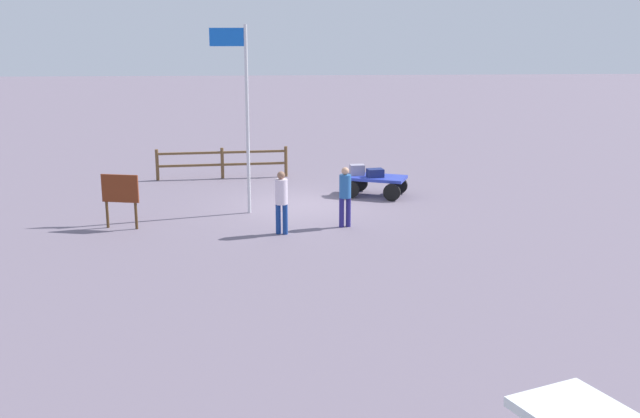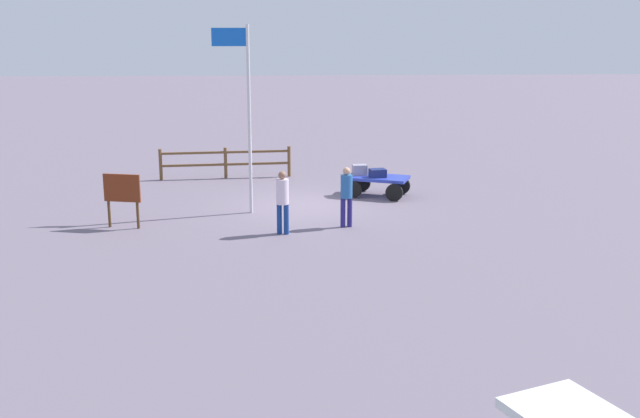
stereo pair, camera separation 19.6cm
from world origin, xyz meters
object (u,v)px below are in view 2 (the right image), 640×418
at_px(luggage_cart, 377,182).
at_px(suitcase_olive, 378,173).
at_px(worker_trailing, 283,198).
at_px(flagpole, 245,103).
at_px(signboard, 122,192).
at_px(suitcase_dark, 360,170).
at_px(worker_lead, 346,193).

distance_m(luggage_cart, suitcase_olive, 0.35).
relative_size(suitcase_olive, worker_trailing, 0.33).
xyz_separation_m(flagpole, signboard, (3.41, 1.58, -2.30)).
distance_m(suitcase_dark, worker_trailing, 5.43).
bearing_deg(worker_lead, luggage_cart, -109.37).
bearing_deg(worker_trailing, worker_lead, -160.63).
xyz_separation_m(suitcase_dark, worker_lead, (0.80, 4.14, 0.16)).
bearing_deg(luggage_cart, worker_lead, 70.63).
relative_size(suitcase_dark, signboard, 0.32).
bearing_deg(suitcase_olive, worker_trailing, 54.29).
relative_size(worker_trailing, flagpole, 0.31).
distance_m(suitcase_olive, worker_lead, 3.99).
relative_size(worker_trailing, signboard, 1.13).
height_order(suitcase_dark, worker_lead, worker_lead).
height_order(suitcase_dark, suitcase_olive, suitcase_dark).
bearing_deg(suitcase_olive, luggage_cart, -94.46).
xyz_separation_m(worker_trailing, signboard, (4.48, -0.86, 0.00)).
relative_size(luggage_cart, worker_trailing, 1.29).
distance_m(luggage_cart, worker_lead, 4.14).
relative_size(suitcase_olive, flagpole, 0.10).
height_order(suitcase_olive, signboard, signboard).
bearing_deg(signboard, worker_trailing, 169.13).
distance_m(suitcase_dark, signboard, 8.09).
relative_size(suitcase_olive, signboard, 0.38).
relative_size(suitcase_dark, worker_trailing, 0.29).
xyz_separation_m(worker_lead, flagpole, (2.87, -1.81, 2.32)).
relative_size(luggage_cart, suitcase_dark, 4.53).
height_order(luggage_cart, flagpole, flagpole).
distance_m(luggage_cart, flagpole, 5.50).
height_order(luggage_cart, signboard, signboard).
bearing_deg(luggage_cart, suitcase_dark, -24.57).
xyz_separation_m(suitcase_olive, worker_trailing, (3.15, 4.38, 0.22)).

